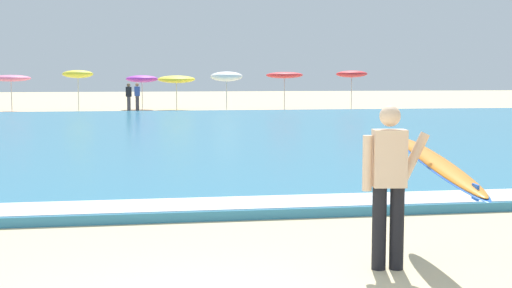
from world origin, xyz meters
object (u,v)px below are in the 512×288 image
beach_umbrella_6 (284,75)px  beachgoer_near_row_mid (129,97)px  beach_umbrella_4 (176,79)px  beach_umbrella_2 (78,74)px  beach_umbrella_3 (142,79)px  beachgoer_near_row_left (137,96)px  surfer_with_board (414,172)px  beach_umbrella_5 (226,77)px  beach_umbrella_7 (352,74)px  beach_umbrella_1 (11,78)px

beach_umbrella_6 → beachgoer_near_row_mid: 9.12m
beach_umbrella_4 → beachgoer_near_row_mid: (-2.72, -1.92, -0.94)m
beach_umbrella_2 → beach_umbrella_6: 11.85m
beach_umbrella_3 → beachgoer_near_row_mid: size_ratio=1.29×
beachgoer_near_row_left → beach_umbrella_2: bearing=170.2°
surfer_with_board → beach_umbrella_5: size_ratio=1.33×
beach_umbrella_3 → beach_umbrella_4: beach_umbrella_3 is taller
beach_umbrella_3 → beach_umbrella_7: 12.37m
surfer_with_board → beach_umbrella_6: 33.88m
beach_umbrella_2 → beach_umbrella_4: 5.59m
beach_umbrella_2 → beach_umbrella_5: beach_umbrella_2 is taller
beach_umbrella_6 → beach_umbrella_7: bearing=-10.5°
surfer_with_board → beach_umbrella_3: bearing=94.6°
beach_umbrella_3 → beach_umbrella_6: beach_umbrella_6 is taller
surfer_with_board → beachgoer_near_row_left: bearing=95.3°
beach_umbrella_1 → beachgoer_near_row_left: (6.96, -0.61, -1.01)m
beach_umbrella_4 → beach_umbrella_7: size_ratio=0.95×
beach_umbrella_1 → beachgoer_near_row_left: 7.06m
surfer_with_board → beachgoer_near_row_mid: (-3.55, 32.41, -0.19)m
beach_umbrella_7 → beach_umbrella_5: bearing=179.0°
beach_umbrella_2 → beach_umbrella_5: bearing=-7.8°
beach_umbrella_7 → beachgoer_near_row_mid: size_ratio=1.47×
beachgoer_near_row_left → surfer_with_board: bearing=-84.7°
beach_umbrella_3 → beach_umbrella_5: bearing=-26.1°
beachgoer_near_row_mid → beach_umbrella_1: bearing=166.2°
beach_umbrella_3 → beach_umbrella_6: bearing=-11.9°
beach_umbrella_4 → beachgoer_near_row_mid: 3.46m
beach_umbrella_3 → beach_umbrella_6: 8.44m
beach_umbrella_4 → beach_umbrella_6: beach_umbrella_6 is taller
surfer_with_board → beach_umbrella_4: (-0.82, 34.33, 0.74)m
beach_umbrella_1 → beach_umbrella_4: 9.23m
beach_umbrella_6 → beach_umbrella_4: bearing=171.8°
beach_umbrella_3 → beach_umbrella_7: bearing=-11.5°
beach_umbrella_6 → beachgoer_near_row_mid: size_ratio=1.41×
beach_umbrella_1 → beach_umbrella_5: beach_umbrella_5 is taller
surfer_with_board → beach_umbrella_6: size_ratio=1.34×
beachgoer_near_row_left → beach_umbrella_1: bearing=175.0°
beach_umbrella_2 → beachgoer_near_row_mid: beach_umbrella_2 is taller
beach_umbrella_4 → beachgoer_near_row_left: 2.62m
surfer_with_board → beach_umbrella_1: 35.47m
beach_umbrella_2 → beach_umbrella_3: 3.78m
beach_umbrella_1 → beach_umbrella_2: size_ratio=0.93×
beach_umbrella_3 → beachgoer_near_row_mid: beach_umbrella_3 is taller
beachgoer_near_row_left → beach_umbrella_5: bearing=-6.4°
beach_umbrella_7 → beach_umbrella_1: bearing=176.2°
beach_umbrella_4 → beach_umbrella_7: bearing=-9.1°
surfer_with_board → beach_umbrella_5: 32.90m
beach_umbrella_5 → beach_umbrella_3: bearing=153.9°
surfer_with_board → beach_umbrella_2: size_ratio=1.27×
surfer_with_board → beach_umbrella_4: bearing=91.4°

